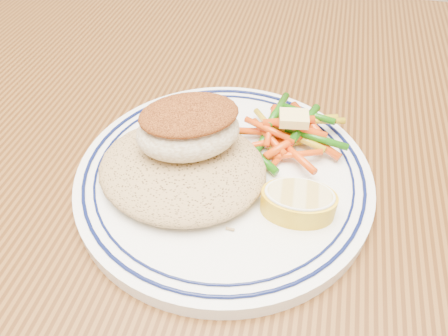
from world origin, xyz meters
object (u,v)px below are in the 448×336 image
Objects in this scene: rice_pilaf at (182,166)px; fish_fillet at (188,127)px; lemon_wedge at (298,202)px; plate at (224,176)px; vegetable_pile at (289,132)px; dining_table at (183,234)px.

rice_pilaf is 0.03m from fish_fillet.
fish_fillet is at bearing 161.56° from lemon_wedge.
fish_fillet reaches higher than plate.
fish_fillet is at bearing 81.06° from rice_pilaf.
lemon_wedge is (0.10, -0.03, -0.03)m from fish_fillet.
lemon_wedge reaches higher than plate.
fish_fillet is (0.00, 0.02, 0.03)m from rice_pilaf.
rice_pilaf is 1.39× the size of vegetable_pile.
rice_pilaf is 0.11m from vegetable_pile.
rice_pilaf is at bearing -51.63° from dining_table.
vegetable_pile is (0.08, 0.07, -0.00)m from rice_pilaf.
rice_pilaf is 1.36× the size of fish_fillet.
fish_fillet is 1.03× the size of vegetable_pile.
fish_fillet is at bearing -148.40° from vegetable_pile.
vegetable_pile is at bearing 31.60° from fish_fillet.
rice_pilaf is (-0.03, -0.01, 0.02)m from plate.
plate is at bearing -133.94° from vegetable_pile.
plate is 2.45× the size of fish_fillet.
dining_table is at bearing -153.23° from vegetable_pile.
rice_pilaf is at bearing -98.94° from fish_fillet.
lemon_wedge is (0.07, -0.03, 0.02)m from plate.
vegetable_pile is at bearing 46.06° from plate.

